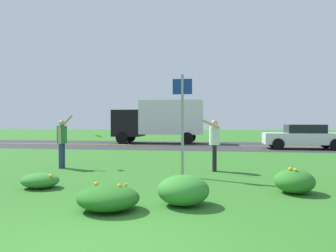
# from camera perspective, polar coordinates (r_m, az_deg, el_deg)

# --- Properties ---
(ground_plane) EXTENTS (120.00, 120.00, 0.00)m
(ground_plane) POSITION_cam_1_polar(r_m,az_deg,el_deg) (13.16, 2.11, -6.23)
(ground_plane) COLOR #2D6B23
(highway_strip) EXTENTS (120.00, 8.73, 0.01)m
(highway_strip) POSITION_cam_1_polar(r_m,az_deg,el_deg) (22.38, 5.01, -3.40)
(highway_strip) COLOR #2D2D30
(highway_strip) RESTS_ON ground
(highway_center_stripe) EXTENTS (120.00, 0.16, 0.00)m
(highway_center_stripe) POSITION_cam_1_polar(r_m,az_deg,el_deg) (22.38, 5.01, -3.39)
(highway_center_stripe) COLOR yellow
(highway_center_stripe) RESTS_ON ground
(daylily_clump_near_camera) EXTENTS (0.88, 0.93, 0.58)m
(daylily_clump_near_camera) POSITION_cam_1_polar(r_m,az_deg,el_deg) (7.85, 21.25, -8.99)
(daylily_clump_near_camera) COLOR #2D7526
(daylily_clump_near_camera) RESTS_ON ground
(daylily_clump_mid_right) EXTENTS (1.13, 1.04, 0.48)m
(daylily_clump_mid_right) POSITION_cam_1_polar(r_m,az_deg,el_deg) (6.03, -10.43, -12.27)
(daylily_clump_mid_right) COLOR #23661E
(daylily_clump_mid_right) RESTS_ON ground
(daylily_clump_front_center) EXTENTS (0.98, 0.98, 0.57)m
(daylily_clump_front_center) POSITION_cam_1_polar(r_m,az_deg,el_deg) (6.29, 2.70, -11.15)
(daylily_clump_front_center) COLOR #337F2D
(daylily_clump_front_center) RESTS_ON ground
(daylily_clump_front_left) EXTENTS (0.91, 0.78, 0.36)m
(daylily_clump_front_left) POSITION_cam_1_polar(r_m,az_deg,el_deg) (8.47, -21.47, -8.87)
(daylily_clump_front_left) COLOR #337F2D
(daylily_clump_front_left) RESTS_ON ground
(sign_post_near_path) EXTENTS (0.56, 0.10, 2.95)m
(sign_post_near_path) POSITION_cam_1_polar(r_m,az_deg,el_deg) (9.38, 2.54, 1.86)
(sign_post_near_path) COLOR #93969B
(sign_post_near_path) RESTS_ON ground
(person_thrower_green_shirt) EXTENTS (0.47, 0.49, 1.86)m
(person_thrower_green_shirt) POSITION_cam_1_polar(r_m,az_deg,el_deg) (11.75, -18.08, -2.19)
(person_thrower_green_shirt) COLOR #287038
(person_thrower_green_shirt) RESTS_ON ground
(person_catcher_white_shirt) EXTENTS (0.56, 0.49, 1.68)m
(person_catcher_white_shirt) POSITION_cam_1_polar(r_m,az_deg,el_deg) (10.58, 8.11, -2.50)
(person_catcher_white_shirt) COLOR silver
(person_catcher_white_shirt) RESTS_ON ground
(frisbee_lime) EXTENTS (0.28, 0.26, 0.16)m
(frisbee_lime) POSITION_cam_1_polar(r_m,az_deg,el_deg) (11.38, -12.05, -1.73)
(frisbee_lime) COLOR #8CD133
(car_white_center_left) EXTENTS (4.50, 2.00, 1.45)m
(car_white_center_left) POSITION_cam_1_polar(r_m,az_deg,el_deg) (20.89, 22.59, -1.71)
(car_white_center_left) COLOR silver
(car_white_center_left) RESTS_ON ground
(box_truck_black) EXTENTS (6.70, 2.46, 3.20)m
(box_truck_black) POSITION_cam_1_polar(r_m,az_deg,el_deg) (24.65, -1.42, 1.15)
(box_truck_black) COLOR black
(box_truck_black) RESTS_ON ground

